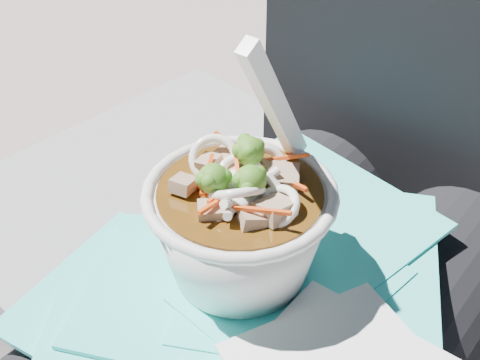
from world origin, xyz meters
The scene contains 4 objects.
lap centered at (0.00, 0.00, 0.52)m, with size 0.31×0.48×0.15m.
person_body centered at (0.00, 0.09, 0.55)m, with size 0.34×0.94×0.99m.
plastic_bag centered at (0.00, -0.01, 0.61)m, with size 0.32×0.40×0.02m.
udon_bowl centered at (-0.02, 0.00, 0.67)m, with size 0.17×0.17×0.19m.
Camera 1 is at (0.20, -0.29, 0.99)m, focal length 50.00 mm.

